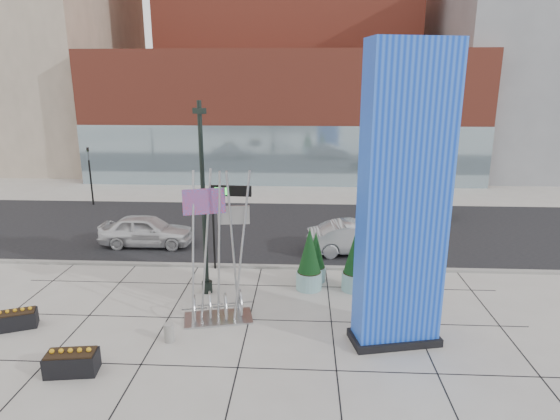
{
  "coord_description": "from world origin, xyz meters",
  "views": [
    {
      "loc": [
        2.95,
        -16.38,
        8.39
      ],
      "look_at": [
        1.97,
        2.0,
        3.37
      ],
      "focal_mm": 30.0,
      "sensor_mm": 36.0,
      "label": 1
    }
  ],
  "objects_px": {
    "overhead_street_sign": "(227,198)",
    "car_white_west": "(147,231)",
    "lamp_post": "(204,219)",
    "concrete_bollard": "(169,333)",
    "car_silver_mid": "(357,238)",
    "blue_pylon": "(403,207)",
    "public_art_sculpture": "(218,282)"
  },
  "relations": [
    {
      "from": "public_art_sculpture",
      "to": "concrete_bollard",
      "type": "xyz_separation_m",
      "value": [
        -1.38,
        -1.61,
        -1.14
      ]
    },
    {
      "from": "public_art_sculpture",
      "to": "concrete_bollard",
      "type": "height_order",
      "value": "public_art_sculpture"
    },
    {
      "from": "public_art_sculpture",
      "to": "lamp_post",
      "type": "bearing_deg",
      "value": 98.94
    },
    {
      "from": "blue_pylon",
      "to": "concrete_bollard",
      "type": "height_order",
      "value": "blue_pylon"
    },
    {
      "from": "public_art_sculpture",
      "to": "overhead_street_sign",
      "type": "xyz_separation_m",
      "value": [
        -0.37,
        4.8,
        1.95
      ]
    },
    {
      "from": "concrete_bollard",
      "to": "public_art_sculpture",
      "type": "bearing_deg",
      "value": 49.48
    },
    {
      "from": "lamp_post",
      "to": "concrete_bollard",
      "type": "bearing_deg",
      "value": -97.39
    },
    {
      "from": "lamp_post",
      "to": "car_silver_mid",
      "type": "bearing_deg",
      "value": 36.85
    },
    {
      "from": "car_white_west",
      "to": "car_silver_mid",
      "type": "height_order",
      "value": "car_white_west"
    },
    {
      "from": "concrete_bollard",
      "to": "car_white_west",
      "type": "height_order",
      "value": "car_white_west"
    },
    {
      "from": "lamp_post",
      "to": "car_silver_mid",
      "type": "height_order",
      "value": "lamp_post"
    },
    {
      "from": "concrete_bollard",
      "to": "car_silver_mid",
      "type": "relative_size",
      "value": 0.13
    },
    {
      "from": "lamp_post",
      "to": "car_white_west",
      "type": "distance_m",
      "value": 7.43
    },
    {
      "from": "public_art_sculpture",
      "to": "car_white_west",
      "type": "xyz_separation_m",
      "value": [
        -5.23,
        7.77,
        -0.64
      ]
    },
    {
      "from": "public_art_sculpture",
      "to": "car_silver_mid",
      "type": "distance_m",
      "value": 9.25
    },
    {
      "from": "overhead_street_sign",
      "to": "car_silver_mid",
      "type": "relative_size",
      "value": 0.81
    },
    {
      "from": "concrete_bollard",
      "to": "car_silver_mid",
      "type": "distance_m",
      "value": 11.36
    },
    {
      "from": "overhead_street_sign",
      "to": "car_silver_mid",
      "type": "bearing_deg",
      "value": 24.7
    },
    {
      "from": "car_silver_mid",
      "to": "concrete_bollard",
      "type": "bearing_deg",
      "value": 133.24
    },
    {
      "from": "overhead_street_sign",
      "to": "car_white_west",
      "type": "xyz_separation_m",
      "value": [
        -4.87,
        2.97,
        -2.59
      ]
    },
    {
      "from": "car_white_west",
      "to": "overhead_street_sign",
      "type": "bearing_deg",
      "value": -121.72
    },
    {
      "from": "concrete_bollard",
      "to": "car_white_west",
      "type": "bearing_deg",
      "value": 112.32
    },
    {
      "from": "concrete_bollard",
      "to": "car_white_west",
      "type": "xyz_separation_m",
      "value": [
        -3.85,
        9.38,
        0.5
      ]
    },
    {
      "from": "overhead_street_sign",
      "to": "car_white_west",
      "type": "bearing_deg",
      "value": 151.88
    },
    {
      "from": "concrete_bollard",
      "to": "overhead_street_sign",
      "type": "distance_m",
      "value": 7.19
    },
    {
      "from": "car_silver_mid",
      "to": "car_white_west",
      "type": "bearing_deg",
      "value": 79.32
    },
    {
      "from": "blue_pylon",
      "to": "overhead_street_sign",
      "type": "xyz_separation_m",
      "value": [
        -6.51,
        6.0,
        -1.24
      ]
    },
    {
      "from": "blue_pylon",
      "to": "lamp_post",
      "type": "bearing_deg",
      "value": 141.77
    },
    {
      "from": "lamp_post",
      "to": "overhead_street_sign",
      "type": "distance_m",
      "value": 2.63
    },
    {
      "from": "lamp_post",
      "to": "concrete_bollard",
      "type": "xyz_separation_m",
      "value": [
        -0.5,
        -3.84,
        -2.85
      ]
    },
    {
      "from": "blue_pylon",
      "to": "lamp_post",
      "type": "relative_size",
      "value": 1.24
    },
    {
      "from": "lamp_post",
      "to": "car_silver_mid",
      "type": "relative_size",
      "value": 1.58
    }
  ]
}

